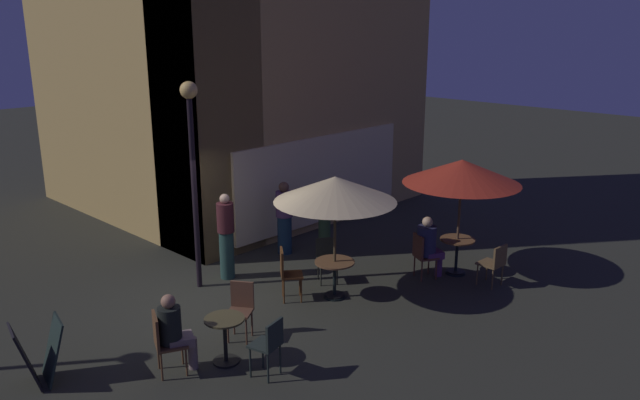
{
  "coord_description": "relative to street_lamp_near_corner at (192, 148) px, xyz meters",
  "views": [
    {
      "loc": [
        -6.1,
        -8.77,
        4.93
      ],
      "look_at": [
        2.42,
        -0.58,
        1.56
      ],
      "focal_mm": 35.22,
      "sensor_mm": 36.0,
      "label": 1
    }
  ],
  "objects": [
    {
      "name": "patron_seated_1",
      "position": [
        -2.05,
        -2.29,
        -2.03
      ],
      "size": [
        0.52,
        0.45,
        1.23
      ],
      "rotation": [
        0.0,
        0.0,
        -0.43
      ],
      "color": "slate",
      "rests_on": "ground"
    },
    {
      "name": "patio_umbrella_0",
      "position": [
        1.44,
        -2.22,
        -0.65
      ],
      "size": [
        2.2,
        2.2,
        2.31
      ],
      "color": "black",
      "rests_on": "ground"
    },
    {
      "name": "cafe_chair_0",
      "position": [
        1.91,
        -1.58,
        -2.2
      ],
      "size": [
        0.56,
        0.56,
        0.86
      ],
      "rotation": [
        0.0,
        0.0,
        -2.2
      ],
      "color": "#272820",
      "rests_on": "ground"
    },
    {
      "name": "cafe_table_1",
      "position": [
        3.99,
        -3.22,
        -2.2
      ],
      "size": [
        0.7,
        0.7,
        0.74
      ],
      "color": "black",
      "rests_on": "ground"
    },
    {
      "name": "patron_seated_0",
      "position": [
        3.41,
        -2.92,
        -2.0
      ],
      "size": [
        0.56,
        0.5,
        1.27
      ],
      "rotation": [
        0.0,
        0.0,
        -0.48
      ],
      "color": "#5A3164",
      "rests_on": "ground"
    },
    {
      "name": "cafe_chair_1",
      "position": [
        0.76,
        -1.66,
        -2.14
      ],
      "size": [
        0.55,
        0.55,
        0.98
      ],
      "rotation": [
        0.0,
        0.0,
        -0.68
      ],
      "color": "#573116",
      "rests_on": "ground"
    },
    {
      "name": "cafe_table_2",
      "position": [
        -1.39,
        -2.6,
        -2.25
      ],
      "size": [
        0.6,
        0.6,
        0.72
      ],
      "color": "black",
      "rests_on": "ground"
    },
    {
      "name": "cafe_chair_4",
      "position": [
        -2.19,
        -2.23,
        -2.16
      ],
      "size": [
        0.58,
        0.58,
        0.94
      ],
      "rotation": [
        0.0,
        0.0,
        -0.43
      ],
      "color": "brown",
      "rests_on": "ground"
    },
    {
      "name": "cafe_building",
      "position": [
        3.09,
        3.15,
        1.85
      ],
      "size": [
        7.81,
        7.89,
        9.17
      ],
      "color": "tan",
      "rests_on": "ground"
    },
    {
      "name": "ground_plane",
      "position": [
        -0.37,
        -0.68,
        -2.73
      ],
      "size": [
        60.0,
        60.0,
        0.0
      ],
      "primitive_type": "plane",
      "color": "#2B2C23"
    },
    {
      "name": "patron_standing_4",
      "position": [
        2.38,
        0.14,
        -1.92
      ],
      "size": [
        0.37,
        0.37,
        1.62
      ],
      "rotation": [
        0.0,
        0.0,
        0.01
      ],
      "color": "#1B3348",
      "rests_on": "ground"
    },
    {
      "name": "patron_standing_2",
      "position": [
        0.65,
        -0.05,
        -1.85
      ],
      "size": [
        0.34,
        0.34,
        1.74
      ],
      "rotation": [
        0.0,
        0.0,
        5.49
      ],
      "color": "#24423C",
      "rests_on": "ground"
    },
    {
      "name": "cafe_chair_6",
      "position": [
        -0.72,
        -2.17,
        -2.16
      ],
      "size": [
        0.53,
        0.53,
        0.93
      ],
      "rotation": [
        0.0,
        0.0,
        -2.56
      ],
      "color": "brown",
      "rests_on": "ground"
    },
    {
      "name": "cafe_table_0",
      "position": [
        1.44,
        -2.22,
        -2.2
      ],
      "size": [
        0.73,
        0.73,
        0.71
      ],
      "color": "black",
      "rests_on": "ground"
    },
    {
      "name": "street_lamp_near_corner",
      "position": [
        0.0,
        0.0,
        0.0
      ],
      "size": [
        0.32,
        0.32,
        3.92
      ],
      "color": "black",
      "rests_on": "ground"
    },
    {
      "name": "patio_umbrella_1",
      "position": [
        3.99,
        -3.22,
        -0.61
      ],
      "size": [
        2.3,
        2.3,
        2.37
      ],
      "color": "black",
      "rests_on": "ground"
    },
    {
      "name": "cafe_chair_3",
      "position": [
        3.94,
        -4.09,
        -2.21
      ],
      "size": [
        0.45,
        0.45,
        0.84
      ],
      "rotation": [
        0.0,
        0.0,
        1.52
      ],
      "color": "brown",
      "rests_on": "ground"
    },
    {
      "name": "cafe_chair_2",
      "position": [
        3.29,
        -2.86,
        -2.18
      ],
      "size": [
        0.54,
        0.54,
        0.92
      ],
      "rotation": [
        0.0,
        0.0,
        -0.48
      ],
      "color": "brown",
      "rests_on": "ground"
    },
    {
      "name": "patron_standing_3",
      "position": [
        2.99,
        -0.49,
        -1.9
      ],
      "size": [
        0.31,
        0.31,
        1.64
      ],
      "rotation": [
        0.0,
        0.0,
        3.9
      ],
      "color": "#2A4229",
      "rests_on": "ground"
    },
    {
      "name": "menu_sandwich_board",
      "position": [
        -3.55,
        -1.19,
        -2.25
      ],
      "size": [
        0.76,
        0.68,
        0.91
      ],
      "rotation": [
        0.0,
        0.0,
        -0.23
      ],
      "color": "black",
      "rests_on": "ground"
    },
    {
      "name": "cafe_chair_5",
      "position": [
        -1.2,
        -3.38,
        -2.17
      ],
      "size": [
        0.46,
        0.46,
        0.89
      ],
      "rotation": [
        0.0,
        0.0,
        1.81
      ],
      "color": "black",
      "rests_on": "ground"
    }
  ]
}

